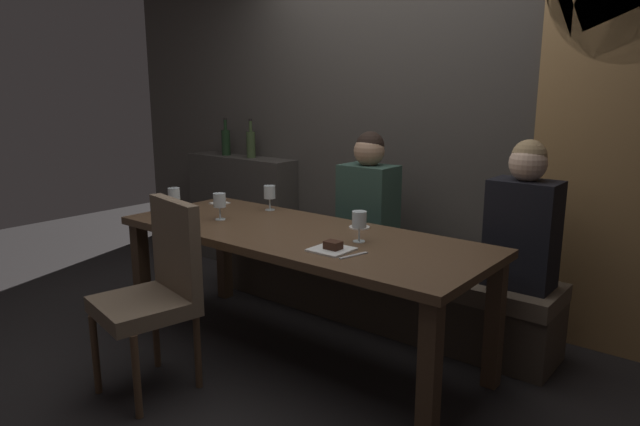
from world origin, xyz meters
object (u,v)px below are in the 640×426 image
Objects in this scene: wine_glass_end_left at (174,195)px; wine_bottle_dark_red at (226,142)px; banquette_bench at (366,284)px; diner_bearded at (524,218)px; diner_redhead at (368,196)px; fork_on_table at (354,255)px; wine_glass_near_left at (270,193)px; wine_bottle_pale_label at (251,143)px; wine_glass_center_front at (359,220)px; dining_table at (298,246)px; wine_glass_near_right at (220,201)px; espresso_cup at (359,223)px; chair_near_side at (157,284)px; dessert_plate at (332,248)px.

wine_bottle_dark_red is at bearing 124.16° from wine_glass_end_left.
banquette_bench is 3.07× the size of diner_bearded.
wine_bottle_dark_red reaches higher than diner_redhead.
fork_on_table is at bearing -59.67° from banquette_bench.
diner_bearded is at bearing 14.46° from wine_glass_near_left.
diner_redhead reaches higher than fork_on_table.
diner_redhead is 1.46m from wine_bottle_pale_label.
wine_glass_end_left is 1.00× the size of wine_glass_center_front.
dining_table is 13.41× the size of wine_glass_near_right.
wine_glass_center_front is 1.37× the size of espresso_cup.
wine_bottle_dark_red is (-1.71, 0.32, 0.84)m from banquette_bench.
wine_glass_center_front is at bearing -55.60° from espresso_cup.
banquette_bench is 7.67× the size of wine_bottle_pale_label.
wine_bottle_dark_red is at bearing 169.51° from banquette_bench.
banquette_bench is at bearing -65.59° from diner_redhead.
dessert_plate is (0.70, 0.54, 0.20)m from chair_near_side.
diner_redhead is 4.92× the size of wine_glass_end_left.
chair_near_side is 5.98× the size of wine_glass_end_left.
diner_redhead is 0.99m from dessert_plate.
diner_redhead is at bearing 179.18° from diner_bearded.
diner_bearded is 4.96× the size of wine_glass_end_left.
chair_near_side is 5.98× the size of wine_glass_center_front.
diner_bearded reaches higher than chair_near_side.
wine_glass_near_left reaches higher than dessert_plate.
wine_glass_end_left is (0.49, -1.17, -0.21)m from wine_bottle_pale_label.
diner_bearded is (1.02, 0.71, 0.18)m from dining_table.
banquette_bench is at bearing -10.49° from wine_bottle_dark_red.
chair_near_side is 8.17× the size of espresso_cup.
chair_near_side is 2.13m from wine_bottle_pale_label.
banquette_bench is 13.16× the size of dessert_plate.
wine_bottle_dark_red is (-1.71, 1.02, 0.42)m from dining_table.
wine_glass_near_right is (-0.25, 0.64, 0.29)m from chair_near_side.
wine_bottle_pale_label is at bearing 146.04° from dessert_plate.
wine_bottle_pale_label reaches higher than espresso_cup.
wine_glass_near_left is at bearing -165.54° from diner_bearded.
espresso_cup is at bearing -61.63° from banquette_bench.
wine_glass_center_front is (0.71, 0.76, 0.30)m from chair_near_side.
chair_near_side is (-0.32, -1.42, 0.33)m from banquette_bench.
wine_glass_center_front reaches higher than fork_on_table.
wine_bottle_dark_red is 2.56m from fork_on_table.
diner_bearded is 0.91m from wine_glass_center_front.
dining_table is 2.70× the size of diner_bearded.
dining_table is at bearing 66.36° from chair_near_side.
diner_redhead reaches higher than wine_glass_end_left.
diner_redhead reaches higher than dining_table.
chair_near_side is at bearing -142.33° from dessert_plate.
wine_bottle_dark_red and wine_bottle_pale_label have the same top height.
dining_table is 0.79m from chair_near_side.
wine_glass_near_left is 0.74m from espresso_cup.
dining_table is 0.44m from wine_glass_center_front.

